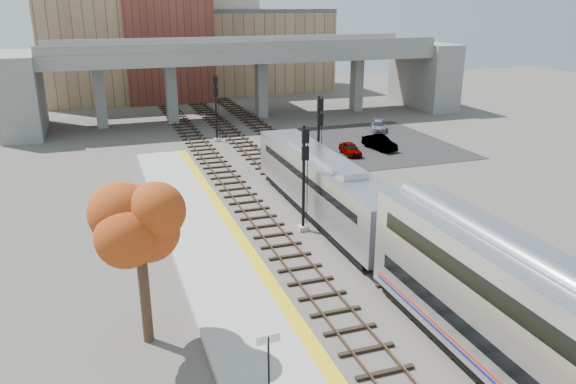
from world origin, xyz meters
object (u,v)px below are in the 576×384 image
object	(u,v)px
locomotive	(324,184)
car_a	(350,149)
signal_mast_mid	(319,144)
car_b	(380,143)
tree	(138,226)
signal_mast_far	(216,110)
car_c	(378,126)
signal_mast_near	(304,181)

from	to	relation	value
locomotive	car_a	xyz separation A→B (m)	(8.50, 13.82, -1.66)
locomotive	signal_mast_mid	world-z (taller)	signal_mast_mid
locomotive	car_b	size ratio (longest dim) A/B	4.68
tree	car_b	xyz separation A→B (m)	(24.66, 25.70, -4.56)
car_a	signal_mast_far	bearing A→B (deg)	142.74
signal_mast_far	car_a	size ratio (longest dim) A/B	2.00
car_b	car_c	xyz separation A→B (m)	(3.81, 7.42, -0.13)
signal_mast_near	tree	xyz separation A→B (m)	(-10.51, -9.13, 2.01)
tree	signal_mast_near	bearing A→B (deg)	40.98
signal_mast_near	car_b	xyz separation A→B (m)	(14.15, 16.57, -2.55)
signal_mast_mid	car_a	distance (m)	10.71
locomotive	signal_mast_mid	bearing A→B (deg)	71.05
locomotive	car_a	world-z (taller)	locomotive
signal_mast_mid	locomotive	bearing A→B (deg)	-108.95
locomotive	car_b	world-z (taller)	locomotive
locomotive	car_c	distance (m)	27.29
tree	car_a	xyz separation A→B (m)	(21.11, 24.79, -4.66)
signal_mast_far	car_b	xyz separation A→B (m)	(14.15, -8.54, -2.60)
car_a	signal_mast_near	bearing A→B (deg)	-119.65
signal_mast_far	tree	xyz separation A→B (m)	(-10.51, -34.24, 1.97)
signal_mast_near	car_b	size ratio (longest dim) A/B	1.65
signal_mast_near	tree	distance (m)	14.06
car_a	car_b	distance (m)	3.67
signal_mast_far	signal_mast_near	bearing A→B (deg)	-90.00
tree	signal_mast_far	bearing A→B (deg)	72.94
signal_mast_near	signal_mast_mid	size ratio (longest dim) A/B	0.95
car_a	locomotive	bearing A→B (deg)	-117.16
signal_mast_far	tree	world-z (taller)	tree
car_a	tree	bearing A→B (deg)	-125.97
car_a	car_c	xyz separation A→B (m)	(7.37, 8.32, -0.04)
signal_mast_near	locomotive	bearing A→B (deg)	41.31
signal_mast_mid	car_b	distance (m)	13.72
tree	car_a	bearing A→B (deg)	49.59
signal_mast_far	car_c	xyz separation A→B (m)	(17.97, -1.12, -2.72)
signal_mast_far	tree	distance (m)	35.87
signal_mast_mid	car_c	world-z (taller)	signal_mast_mid
signal_mast_far	car_b	size ratio (longest dim) A/B	1.66
locomotive	signal_mast_far	world-z (taller)	signal_mast_far
locomotive	car_c	bearing A→B (deg)	54.37
locomotive	signal_mast_far	xyz separation A→B (m)	(-2.10, 23.26, 1.03)
locomotive	signal_mast_mid	size ratio (longest dim) A/B	2.69
signal_mast_near	signal_mast_far	distance (m)	25.11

